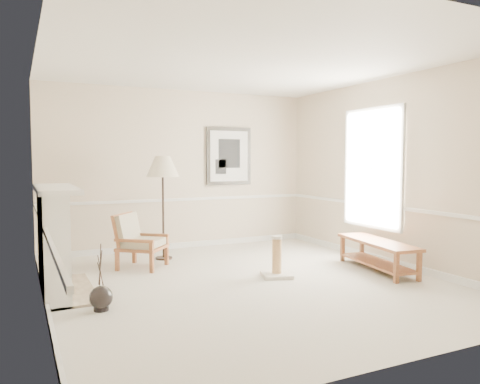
% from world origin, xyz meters
% --- Properties ---
extents(ground, '(5.50, 5.50, 0.00)m').
position_xyz_m(ground, '(0.00, 0.00, 0.00)').
color(ground, silver).
rests_on(ground, ground).
extents(room, '(5.04, 5.54, 2.92)m').
position_xyz_m(room, '(0.14, 0.08, 1.87)').
color(room, beige).
rests_on(room, ground).
extents(fireplace, '(0.64, 1.64, 1.31)m').
position_xyz_m(fireplace, '(-2.34, 0.60, 0.64)').
color(fireplace, white).
rests_on(fireplace, ground).
extents(floor_vase, '(0.25, 0.25, 0.74)m').
position_xyz_m(floor_vase, '(-1.95, -0.34, 0.14)').
color(floor_vase, black).
rests_on(floor_vase, ground).
extents(armchair, '(0.91, 0.90, 0.83)m').
position_xyz_m(armchair, '(-1.12, 1.52, 0.44)').
color(armchair, brown).
rests_on(armchair, ground).
extents(floor_lamp, '(0.62, 0.62, 1.69)m').
position_xyz_m(floor_lamp, '(-0.58, 1.93, 1.48)').
color(floor_lamp, black).
rests_on(floor_lamp, ground).
extents(bench, '(0.69, 1.60, 0.44)m').
position_xyz_m(bench, '(2.04, -0.20, 0.30)').
color(bench, brown).
rests_on(bench, ground).
extents(scratching_post, '(0.51, 0.51, 0.58)m').
position_xyz_m(scratching_post, '(0.51, 0.11, 0.18)').
color(scratching_post, white).
rests_on(scratching_post, ground).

